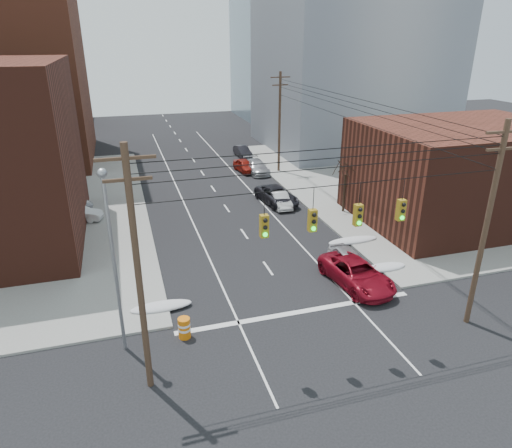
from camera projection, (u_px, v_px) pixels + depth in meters
ground at (353, 391)px, 20.08m from camera, size 160.00×160.00×0.00m
sidewalk_ne at (455, 174)px, 51.13m from camera, size 40.00×40.00×0.15m
building_brick_far at (6, 90)px, 76.30m from camera, size 22.00×18.00×12.00m
building_office at (352, 52)px, 60.07m from camera, size 22.00×20.00×25.00m
building_glass at (294, 56)px, 84.17m from camera, size 20.00×18.00×22.00m
building_storefront at (461, 173)px, 37.50m from camera, size 16.00×12.00×8.00m
utility_pole_left at (138, 271)px, 18.25m from camera, size 2.20×0.28×11.00m
utility_pole_right at (487, 224)px, 22.79m from camera, size 2.20×0.28×11.00m
utility_pole_far at (280, 121)px, 50.20m from camera, size 2.20×0.28×11.00m
traffic_signals at (336, 216)px, 19.99m from camera, size 17.00×0.42×2.02m
street_light at (112, 249)px, 20.73m from camera, size 0.44×0.44×9.32m
bare_tree at (345, 188)px, 39.44m from camera, size 2.09×2.20×4.93m
snow_nw at (161, 307)px, 25.99m from camera, size 3.50×1.08×0.42m
snow_ne at (385, 267)px, 30.38m from camera, size 3.00×1.08×0.42m
snow_east_far at (353, 240)px, 34.36m from camera, size 4.00×1.08×0.42m
red_pickup at (357, 273)px, 28.39m from camera, size 3.32×5.99×1.59m
parked_car_a at (348, 260)px, 30.35m from camera, size 1.78×4.12×1.38m
parked_car_b at (280, 200)px, 41.54m from camera, size 1.62×4.02×1.30m
parked_car_c at (277, 195)px, 42.32m from camera, size 3.21×5.73×1.51m
parked_car_d at (257, 167)px, 51.69m from camera, size 2.07×5.06×1.47m
parked_car_e at (245, 166)px, 52.17m from camera, size 2.20×4.30×1.40m
parked_car_f at (242, 151)px, 58.75m from camera, size 1.62×4.17×1.35m
lot_car_a at (79, 214)px, 37.95m from camera, size 3.99×2.27×1.24m
lot_car_b at (60, 207)px, 39.12m from camera, size 5.89×4.15×1.49m
lot_car_d at (43, 192)px, 42.85m from camera, size 4.21×1.84×1.41m
construction_barrel at (184, 328)px, 23.48m from camera, size 0.85×0.85×1.14m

